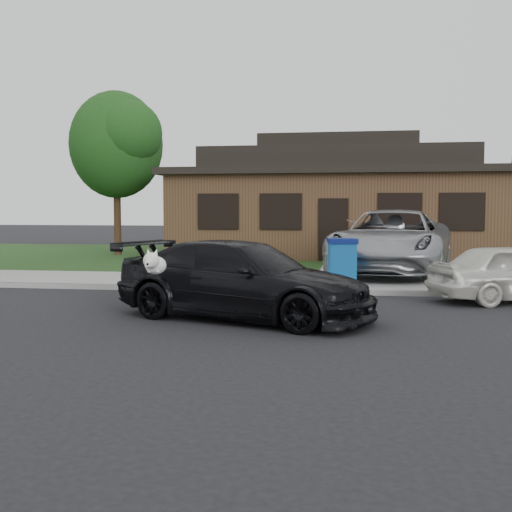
# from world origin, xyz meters

# --- Properties ---
(ground) EXTENTS (120.00, 120.00, 0.00)m
(ground) POSITION_xyz_m (0.00, 0.00, 0.00)
(ground) COLOR black
(ground) RESTS_ON ground
(sidewalk) EXTENTS (60.00, 3.00, 0.12)m
(sidewalk) POSITION_xyz_m (0.00, 5.00, 0.06)
(sidewalk) COLOR gray
(sidewalk) RESTS_ON ground
(curb) EXTENTS (60.00, 0.12, 0.12)m
(curb) POSITION_xyz_m (0.00, 3.50, 0.06)
(curb) COLOR gray
(curb) RESTS_ON ground
(lawn) EXTENTS (60.00, 13.00, 0.13)m
(lawn) POSITION_xyz_m (0.00, 13.00, 0.07)
(lawn) COLOR #193814
(lawn) RESTS_ON ground
(driveway) EXTENTS (4.50, 13.00, 0.14)m
(driveway) POSITION_xyz_m (6.00, 10.00, 0.07)
(driveway) COLOR gray
(driveway) RESTS_ON ground
(sedan) EXTENTS (5.07, 3.37, 1.36)m
(sedan) POSITION_xyz_m (2.90, 0.03, 0.68)
(sedan) COLOR black
(sedan) RESTS_ON ground
(minivan) EXTENTS (3.97, 6.75, 1.76)m
(minivan) POSITION_xyz_m (5.79, 7.31, 1.02)
(minivan) COLOR #9FA2A6
(minivan) RESTS_ON driveway
(recycling_bin) EXTENTS (0.76, 0.77, 1.11)m
(recycling_bin) POSITION_xyz_m (4.49, 4.18, 0.68)
(recycling_bin) COLOR #0D4E93
(recycling_bin) RESTS_ON sidewalk
(house) EXTENTS (12.60, 8.60, 4.65)m
(house) POSITION_xyz_m (4.00, 15.00, 2.13)
(house) COLOR #422B1C
(house) RESTS_ON ground
(tree_0) EXTENTS (3.78, 3.60, 6.34)m
(tree_0) POSITION_xyz_m (-4.34, 12.88, 4.48)
(tree_0) COLOR #332114
(tree_0) RESTS_ON ground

